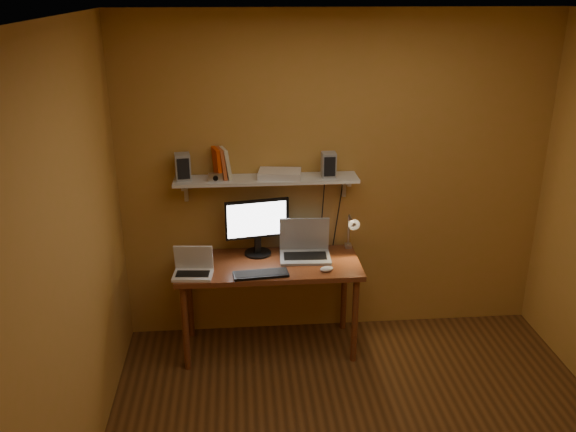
{
  "coord_description": "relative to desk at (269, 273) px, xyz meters",
  "views": [
    {
      "loc": [
        -0.77,
        -2.95,
        2.76
      ],
      "look_at": [
        -0.42,
        1.18,
        1.17
      ],
      "focal_mm": 38.0,
      "sensor_mm": 36.0,
      "label": 1
    }
  ],
  "objects": [
    {
      "name": "room",
      "position": [
        0.56,
        -1.28,
        0.64
      ],
      "size": [
        3.44,
        3.24,
        2.64
      ],
      "color": "brown",
      "rests_on": "ground"
    },
    {
      "name": "wall_shelf",
      "position": [
        0.0,
        0.19,
        0.69
      ],
      "size": [
        1.4,
        0.25,
        0.21
      ],
      "color": "silver",
      "rests_on": "room"
    },
    {
      "name": "shelf_camera",
      "position": [
        -0.38,
        0.13,
        0.74
      ],
      "size": [
        0.11,
        0.05,
        0.06
      ],
      "color": "silver",
      "rests_on": "wall_shelf"
    },
    {
      "name": "monitor",
      "position": [
        -0.08,
        0.17,
        0.34
      ],
      "size": [
        0.5,
        0.25,
        0.45
      ],
      "rotation": [
        0.0,
        0.0,
        0.17
      ],
      "color": "black",
      "rests_on": "desk"
    },
    {
      "name": "laptop",
      "position": [
        0.29,
        0.12,
        0.16
      ],
      "size": [
        0.4,
        0.3,
        0.29
      ],
      "rotation": [
        0.0,
        0.0,
        -0.05
      ],
      "color": "gray",
      "rests_on": "desk"
    },
    {
      "name": "books",
      "position": [
        -0.34,
        0.21,
        0.83
      ],
      "size": [
        0.16,
        0.17,
        0.24
      ],
      "color": "#CC3601",
      "rests_on": "wall_shelf"
    },
    {
      "name": "desk_lamp",
      "position": [
        0.66,
        0.13,
        0.29
      ],
      "size": [
        0.09,
        0.23,
        0.38
      ],
      "color": "silver",
      "rests_on": "desk"
    },
    {
      "name": "router",
      "position": [
        0.1,
        0.2,
        0.74
      ],
      "size": [
        0.35,
        0.26,
        0.05
      ],
      "primitive_type": "cube",
      "rotation": [
        0.0,
        0.0,
        -0.15
      ],
      "color": "silver",
      "rests_on": "wall_shelf"
    },
    {
      "name": "netbook",
      "position": [
        -0.56,
        -0.14,
        0.14
      ],
      "size": [
        0.3,
        0.23,
        0.21
      ],
      "rotation": [
        0.0,
        0.0,
        -0.08
      ],
      "color": "silver",
      "rests_on": "desk"
    },
    {
      "name": "speaker_left",
      "position": [
        -0.62,
        0.2,
        0.81
      ],
      "size": [
        0.13,
        0.13,
        0.2
      ],
      "primitive_type": "cube",
      "rotation": [
        0.0,
        0.0,
        0.15
      ],
      "color": "gray",
      "rests_on": "wall_shelf"
    },
    {
      "name": "mouse",
      "position": [
        0.42,
        -0.18,
        0.1
      ],
      "size": [
        0.12,
        0.09,
        0.04
      ],
      "primitive_type": "ellipsoid",
      "rotation": [
        0.0,
        0.0,
        0.31
      ],
      "color": "silver",
      "rests_on": "desk"
    },
    {
      "name": "keyboard",
      "position": [
        -0.07,
        -0.21,
        0.1
      ],
      "size": [
        0.42,
        0.17,
        0.02
      ],
      "primitive_type": "cube",
      "rotation": [
        0.0,
        0.0,
        0.1
      ],
      "color": "black",
      "rests_on": "desk"
    },
    {
      "name": "speaker_right",
      "position": [
        0.47,
        0.18,
        0.81
      ],
      "size": [
        0.11,
        0.11,
        0.19
      ],
      "primitive_type": "cube",
      "rotation": [
        0.0,
        0.0,
        0.01
      ],
      "color": "gray",
      "rests_on": "wall_shelf"
    },
    {
      "name": "desk",
      "position": [
        0.0,
        0.0,
        0.0
      ],
      "size": [
        1.4,
        0.6,
        0.75
      ],
      "color": "brown",
      "rests_on": "ground"
    }
  ]
}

